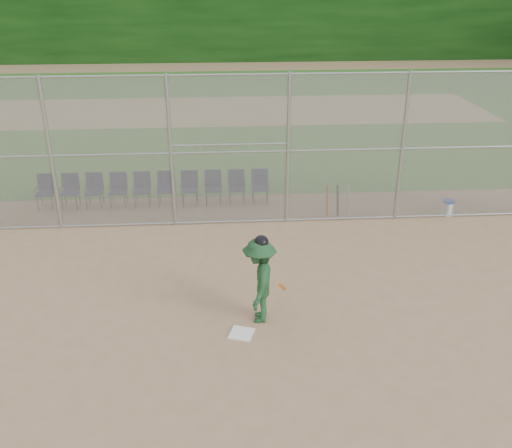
{
  "coord_description": "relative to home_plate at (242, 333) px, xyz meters",
  "views": [
    {
      "loc": [
        -0.79,
        -9.03,
        6.39
      ],
      "look_at": [
        0.0,
        2.5,
        1.1
      ],
      "focal_mm": 40.0,
      "sensor_mm": 36.0,
      "label": 1
    }
  ],
  "objects": [
    {
      "name": "chair_6",
      "position": [
        -1.2,
        6.5,
        0.47
      ],
      "size": [
        0.54,
        0.52,
        0.96
      ],
      "primitive_type": null,
      "color": "#10183D",
      "rests_on": "ground"
    },
    {
      "name": "chair_7",
      "position": [
        -0.52,
        6.5,
        0.47
      ],
      "size": [
        0.54,
        0.52,
        0.96
      ],
      "primitive_type": null,
      "color": "#10183D",
      "rests_on": "ground"
    },
    {
      "name": "spare_bats",
      "position": [
        2.92,
        5.49,
        0.4
      ],
      "size": [
        0.66,
        0.34,
        0.84
      ],
      "color": "#D84C14",
      "rests_on": "ground"
    },
    {
      "name": "chair_3",
      "position": [
        -3.24,
        6.5,
        0.47
      ],
      "size": [
        0.54,
        0.52,
        0.96
      ],
      "primitive_type": null,
      "color": "#10183D",
      "rests_on": "ground"
    },
    {
      "name": "chair_4",
      "position": [
        -2.56,
        6.5,
        0.47
      ],
      "size": [
        0.54,
        0.52,
        0.96
      ],
      "primitive_type": null,
      "color": "#10183D",
      "rests_on": "ground"
    },
    {
      "name": "grass_strip",
      "position": [
        0.45,
        18.08,
        -0.0
      ],
      "size": [
        100.0,
        100.0,
        0.0
      ],
      "primitive_type": "plane",
      "color": "#2F621D",
      "rests_on": "ground"
    },
    {
      "name": "batter_at_plate",
      "position": [
        0.38,
        0.48,
        0.87
      ],
      "size": [
        0.93,
        1.36,
        1.82
      ],
      "color": "#1D4926",
      "rests_on": "ground"
    },
    {
      "name": "water_cooler",
      "position": [
        5.99,
        5.23,
        0.21
      ],
      "size": [
        0.34,
        0.34,
        0.43
      ],
      "color": "white",
      "rests_on": "ground"
    },
    {
      "name": "chair_8",
      "position": [
        0.16,
        6.5,
        0.47
      ],
      "size": [
        0.54,
        0.52,
        0.96
      ],
      "primitive_type": null,
      "color": "#10183D",
      "rests_on": "ground"
    },
    {
      "name": "chair_1",
      "position": [
        -4.6,
        6.5,
        0.47
      ],
      "size": [
        0.54,
        0.52,
        0.96
      ],
      "primitive_type": null,
      "color": "#10183D",
      "rests_on": "ground"
    },
    {
      "name": "home_plate",
      "position": [
        0.0,
        0.0,
        0.0
      ],
      "size": [
        0.54,
        0.54,
        0.02
      ],
      "primitive_type": "cube",
      "rotation": [
        0.0,
        0.0,
        -0.32
      ],
      "color": "white",
      "rests_on": "ground"
    },
    {
      "name": "backstop_fence",
      "position": [
        0.45,
        5.08,
        2.06
      ],
      "size": [
        16.09,
        0.09,
        4.0
      ],
      "color": "gray",
      "rests_on": "ground"
    },
    {
      "name": "dirt_patch_far",
      "position": [
        0.45,
        18.08,
        -0.0
      ],
      "size": [
        24.0,
        24.0,
        0.0
      ],
      "primitive_type": "plane",
      "color": "tan",
      "rests_on": "ground"
    },
    {
      "name": "chair_9",
      "position": [
        0.84,
        6.5,
        0.47
      ],
      "size": [
        0.54,
        0.52,
        0.96
      ],
      "primitive_type": null,
      "color": "#10183D",
      "rests_on": "ground"
    },
    {
      "name": "ground",
      "position": [
        0.45,
        0.08,
        -0.01
      ],
      "size": [
        100.0,
        100.0,
        0.0
      ],
      "primitive_type": "plane",
      "color": "tan",
      "rests_on": "ground"
    },
    {
      "name": "chair_0",
      "position": [
        -5.28,
        6.5,
        0.47
      ],
      "size": [
        0.54,
        0.52,
        0.96
      ],
      "primitive_type": null,
      "color": "#10183D",
      "rests_on": "ground"
    },
    {
      "name": "chair_5",
      "position": [
        -1.88,
        6.5,
        0.47
      ],
      "size": [
        0.54,
        0.52,
        0.96
      ],
      "primitive_type": null,
      "color": "#10183D",
      "rests_on": "ground"
    },
    {
      "name": "chair_2",
      "position": [
        -3.92,
        6.5,
        0.47
      ],
      "size": [
        0.54,
        0.52,
        0.96
      ],
      "primitive_type": null,
      "color": "#10183D",
      "rests_on": "ground"
    }
  ]
}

